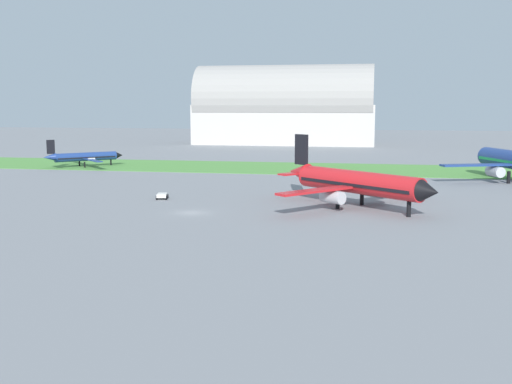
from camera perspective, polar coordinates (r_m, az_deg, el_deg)
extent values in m
plane|color=gray|center=(86.34, -6.05, -1.95)|extent=(600.00, 600.00, 0.00)
cube|color=#549342|center=(147.79, 1.12, 2.30)|extent=(360.00, 28.00, 0.08)
cone|color=black|center=(141.94, 20.40, 3.25)|extent=(4.60, 4.44, 3.66)
cube|color=navy|center=(125.64, 20.33, 2.39)|extent=(16.11, 7.81, 0.37)
cylinder|color=#B7BABF|center=(127.23, 21.45, 1.79)|extent=(3.32, 4.53, 2.05)
cylinder|color=black|center=(139.28, 21.02, 1.88)|extent=(0.67, 0.67, 2.37)
cylinder|color=black|center=(127.66, 22.54, 1.27)|extent=(0.67, 0.67, 2.37)
cylinder|color=navy|center=(155.33, -15.61, 3.20)|extent=(12.30, 11.93, 2.09)
cone|color=black|center=(158.01, -12.72, 3.38)|extent=(2.92, 2.92, 2.05)
cone|color=navy|center=(152.93, -18.75, 3.09)|extent=(3.41, 3.38, 1.88)
cube|color=black|center=(155.34, -15.61, 3.14)|extent=(11.72, 11.38, 0.29)
cube|color=navy|center=(160.71, -16.36, 3.19)|extent=(9.01, 9.30, 0.21)
cube|color=navy|center=(149.77, -15.10, 2.90)|extent=(9.01, 9.30, 0.21)
cylinder|color=#B7BABF|center=(158.91, -15.95, 3.16)|extent=(1.67, 1.64, 0.67)
cylinder|color=#B7BABF|center=(151.91, -15.13, 2.97)|extent=(1.67, 1.64, 0.67)
cube|color=black|center=(152.85, -18.64, 4.02)|extent=(1.53, 1.48, 3.34)
cube|color=navy|center=(154.45, -18.74, 3.12)|extent=(2.93, 2.98, 0.17)
cube|color=navy|center=(151.62, -18.46, 3.04)|extent=(2.93, 2.98, 0.17)
cylinder|color=black|center=(157.45, -13.41, 2.69)|extent=(0.38, 0.38, 1.46)
cylinder|color=black|center=(157.14, -16.18, 2.58)|extent=(0.38, 0.38, 1.46)
cylinder|color=black|center=(153.21, -15.72, 2.46)|extent=(0.38, 0.38, 1.46)
cylinder|color=red|center=(90.52, 9.53, 0.90)|extent=(18.95, 16.80, 3.36)
cone|color=black|center=(82.98, 15.84, 0.05)|extent=(4.46, 4.49, 3.29)
cone|color=red|center=(99.40, 4.01, 1.87)|extent=(5.22, 5.08, 3.03)
cube|color=black|center=(90.55, 9.53, 0.74)|extent=(18.06, 16.06, 0.47)
cube|color=red|center=(96.54, 12.15, 0.92)|extent=(11.12, 12.57, 0.34)
cube|color=red|center=(85.72, 5.95, 0.17)|extent=(11.12, 12.57, 0.34)
cylinder|color=#B7BABF|center=(94.67, 11.12, 0.08)|extent=(3.99, 3.78, 1.85)
cylinder|color=#B7BABF|center=(87.76, 7.17, -0.46)|extent=(3.99, 3.78, 1.85)
cube|color=black|center=(98.62, 4.27, 3.98)|extent=(2.36, 2.09, 4.89)
cube|color=red|center=(100.42, 5.14, 1.87)|extent=(4.17, 4.45, 0.27)
cube|color=red|center=(97.52, 3.33, 1.71)|extent=(4.17, 4.45, 0.27)
cylinder|color=black|center=(85.17, 14.09, -1.56)|extent=(0.61, 0.61, 2.14)
cylinder|color=black|center=(93.86, 9.87, -0.55)|extent=(0.61, 0.61, 2.14)
cylinder|color=black|center=(90.00, 7.64, -0.87)|extent=(0.61, 0.61, 2.14)
cube|color=white|center=(99.45, -8.77, -0.30)|extent=(1.96, 2.66, 0.55)
cylinder|color=black|center=(98.57, -8.40, -0.53)|extent=(0.39, 0.74, 0.70)
cylinder|color=black|center=(98.77, -9.26, -0.53)|extent=(0.39, 0.74, 0.70)
cylinder|color=black|center=(100.22, -8.27, -0.39)|extent=(0.39, 0.74, 0.70)
cylinder|color=black|center=(100.42, -9.12, -0.39)|extent=(0.39, 0.74, 0.70)
cube|color=#BCB7B2|center=(237.54, 2.69, 6.31)|extent=(68.64, 23.38, 15.14)
cylinder|color=gray|center=(237.44, 2.70, 8.70)|extent=(67.27, 25.71, 25.71)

